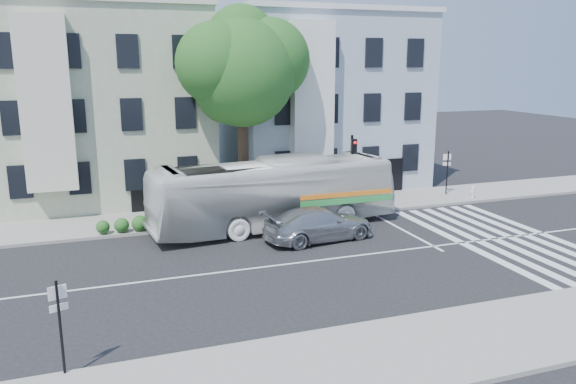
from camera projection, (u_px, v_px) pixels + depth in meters
name	position (u px, v px, depth m)	size (l,w,h in m)	color
ground	(298.00, 263.00, 23.07)	(120.00, 120.00, 0.00)	black
sidewalk_far	(247.00, 213.00, 30.41)	(80.00, 4.00, 0.15)	gray
sidewalk_near	(396.00, 355.00, 15.70)	(80.00, 4.00, 0.15)	gray
building_left	(101.00, 106.00, 33.39)	(12.00, 10.00, 11.00)	#9DA58A
building_right	(319.00, 101.00, 37.87)	(12.00, 10.00, 11.00)	#A3B4C2
street_tree	(242.00, 67.00, 29.36)	(7.30, 5.90, 11.10)	#2D2116
bus	(275.00, 193.00, 27.68)	(12.48, 2.92, 3.48)	silver
sedan	(319.00, 224.00, 25.93)	(5.28, 2.15, 1.53)	#B3B6BB
hedge	(193.00, 219.00, 27.73)	(8.50, 0.84, 0.70)	#2E5A1D
traffic_signal	(352.00, 164.00, 29.91)	(0.45, 0.53, 4.30)	black
fire_hydrant	(473.00, 192.00, 33.42)	(0.41, 0.24, 0.73)	silver
near_sign_pole	(59.00, 315.00, 14.31)	(0.45, 0.23, 2.57)	black
far_sign_pole	(447.00, 167.00, 34.09)	(0.47, 0.23, 2.68)	black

